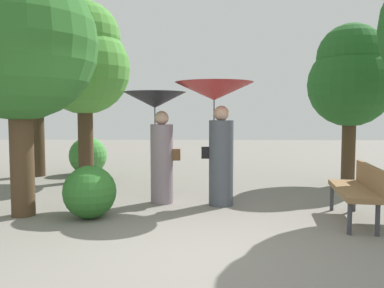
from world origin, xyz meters
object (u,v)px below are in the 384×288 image
Objects in this scene: person_left at (158,125)px; tree_near_left at (18,28)px; tree_far_back at (34,49)px; tree_mid_right at (351,77)px; tree_mid_left at (84,60)px; park_bench at (359,187)px; person_right at (216,114)px.

tree_near_left reaches higher than person_left.
tree_mid_right is at bearing -7.63° from tree_far_back.
tree_mid_left is at bearing 177.72° from tree_mid_right.
person_left is 4.88m from tree_far_back.
tree_near_left is at bearing 120.78° from person_left.
park_bench is 5.54m from tree_near_left.
person_left is 0.45× the size of tree_near_left.
tree_mid_right is at bearing 171.09° from park_bench.
person_right is 0.59× the size of tree_mid_right.
tree_mid_right is (3.01, 2.13, 0.83)m from person_right.
tree_near_left is (-1.98, -0.96, 1.49)m from person_left.
tree_far_back reaches higher than tree_mid_right.
person_left is at bearing -153.73° from tree_mid_right.
tree_near_left reaches higher than tree_mid_left.
person_left is 4.61m from tree_mid_right.
tree_mid_left is 1.17× the size of tree_mid_right.
person_right is at bearing -38.79° from tree_mid_left.
tree_mid_right is at bearing 26.11° from tree_near_left.
tree_mid_right is 0.76× the size of tree_far_back.
tree_far_back is (-7.43, 1.00, 0.79)m from tree_mid_right.
park_bench is at bearing -106.60° from person_left.
tree_near_left reaches higher than person_right.
park_bench is (3.04, -1.20, -0.86)m from person_left.
tree_near_left is 6.71m from tree_mid_right.
tree_near_left is at bearing -84.46° from park_bench.
person_right is 3.99m from tree_mid_left.
person_left is 0.42× the size of tree_far_back.
person_right is 0.51× the size of tree_mid_left.
person_left is 0.93× the size of person_right.
person_left is at bearing -41.21° from tree_far_back.
person_left is at bearing -49.03° from tree_mid_left.
tree_mid_right reaches higher than person_right.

